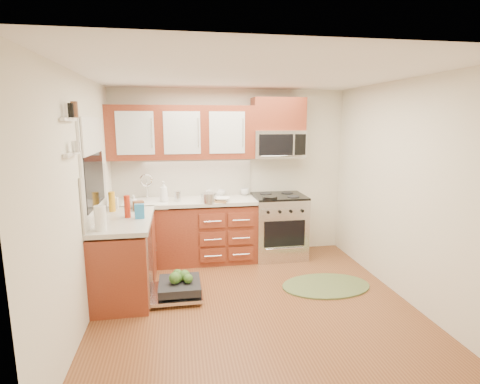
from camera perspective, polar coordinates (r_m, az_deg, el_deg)
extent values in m
plane|color=brown|center=(4.43, 2.04, -16.58)|extent=(3.50, 3.50, 0.00)
plane|color=white|center=(3.96, 2.30, 17.49)|extent=(3.50, 3.50, 0.00)
cube|color=silver|center=(5.72, -1.41, 2.87)|extent=(3.50, 0.04, 2.50)
cube|color=silver|center=(2.39, 10.82, -8.66)|extent=(3.50, 0.04, 2.50)
cube|color=silver|center=(4.05, -22.91, -1.29)|extent=(0.04, 3.50, 2.50)
cube|color=silver|center=(4.69, 23.59, 0.22)|extent=(0.04, 3.50, 2.50)
cube|color=maroon|center=(5.54, -8.40, -6.24)|extent=(2.05, 0.60, 0.85)
cube|color=maroon|center=(4.71, -17.11, -9.72)|extent=(0.60, 1.25, 0.85)
cube|color=beige|center=(5.42, -8.53, -1.46)|extent=(2.07, 0.64, 0.05)
cube|color=beige|center=(4.57, -17.31, -4.12)|extent=(0.64, 1.27, 0.05)
cube|color=#B3ADA0|center=(5.65, -8.68, 2.24)|extent=(2.05, 0.02, 0.57)
cube|color=#B3ADA0|center=(4.55, -21.21, -0.42)|extent=(0.02, 1.25, 0.57)
cube|color=maroon|center=(5.63, 5.83, 11.73)|extent=(0.76, 0.35, 0.47)
cube|color=white|center=(4.45, -21.54, 8.02)|extent=(0.02, 0.96, 0.40)
cube|color=white|center=(3.62, -24.63, 10.04)|extent=(0.04, 0.40, 0.03)
cube|color=white|center=(3.63, -24.26, 5.31)|extent=(0.04, 0.40, 0.03)
cylinder|color=black|center=(5.30, 4.57, -0.86)|extent=(0.24, 0.24, 0.04)
cylinder|color=silver|center=(5.20, -4.81, -0.86)|extent=(0.24, 0.24, 0.13)
cube|color=#AB884E|center=(5.23, -3.58, -1.40)|extent=(0.32, 0.24, 0.02)
cylinder|color=silver|center=(5.31, -9.49, -0.65)|extent=(0.09, 0.09, 0.15)
cylinder|color=white|center=(4.10, -20.51, -3.76)|extent=(0.14, 0.14, 0.26)
cylinder|color=orange|center=(4.92, -18.93, -1.40)|extent=(0.10, 0.10, 0.25)
cylinder|color=#B1250E|center=(4.55, -16.81, -2.15)|extent=(0.08, 0.08, 0.26)
cube|color=brown|center=(4.88, -15.21, -2.03)|extent=(0.15, 0.13, 0.12)
cube|color=#2777B7|center=(4.47, -15.06, -2.86)|extent=(0.11, 0.07, 0.17)
imported|color=#999999|center=(5.25, -2.82, -1.14)|extent=(0.29, 0.29, 0.06)
imported|color=#999999|center=(5.58, -3.75, -0.24)|extent=(0.34, 0.34, 0.09)
imported|color=#999999|center=(5.69, 0.74, 0.05)|extent=(0.17, 0.17, 0.10)
imported|color=#999999|center=(5.29, -11.54, 0.03)|extent=(0.14, 0.14, 0.29)
imported|color=#999999|center=(5.07, -18.64, -1.23)|extent=(0.10, 0.10, 0.21)
imported|color=#999999|center=(5.03, -15.93, -1.40)|extent=(0.15, 0.15, 0.17)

